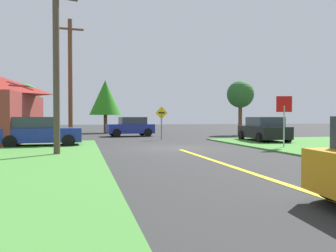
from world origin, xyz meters
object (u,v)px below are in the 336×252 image
Objects in this scene: direction_sign at (161,119)px; oak_tree_left at (240,95)px; parked_car_near_building at (40,132)px; pine_tree_center at (105,98)px; stop_sign at (284,111)px; utility_pole_mid at (70,78)px; utility_pole_near at (56,66)px; car_on_crossroad at (264,129)px; oak_tree_right at (23,101)px; car_approaching_junction at (131,127)px.

oak_tree_left is at bearing 30.91° from direction_sign.
parked_car_near_building is 0.79× the size of pine_tree_center.
stop_sign is 21.60m from pine_tree_center.
pine_tree_center reaches higher than direction_sign.
utility_pole_mid is 1.54× the size of pine_tree_center.
utility_pole_near is at bearing -99.01° from pine_tree_center.
pine_tree_center is (3.06, 11.23, -0.66)m from utility_pole_mid.
car_on_crossroad is 13.73m from parked_car_near_building.
pine_tree_center reaches higher than parked_car_near_building.
oak_tree_right is at bearing 104.35° from utility_pole_near.
utility_pole_near is 20.69m from oak_tree_left.
direction_sign is (-6.00, 3.68, 0.67)m from car_on_crossroad.
direction_sign is 0.56× the size of oak_tree_right.
utility_pole_near is 13.61m from oak_tree_right.
car_approaching_junction is 0.48× the size of utility_pole_mid.
utility_pole_mid is at bearing 88.54° from utility_pole_near.
utility_pole_mid reaches higher than stop_sign.
pine_tree_center is at bearing -56.95° from stop_sign.
car_on_crossroad is at bearing -31.49° from direction_sign.
stop_sign is 0.32× the size of utility_pole_mid.
direction_sign is at bearing 54.41° from utility_pole_near.
pine_tree_center is (-7.77, 20.08, 1.70)m from stop_sign.
pine_tree_center reaches higher than oak_tree_right.
utility_pole_near is (-4.99, -14.13, 2.92)m from car_approaching_junction.
stop_sign is 1.13× the size of direction_sign.
stop_sign is at bearing -68.85° from pine_tree_center.
oak_tree_left reaches higher than parked_car_near_building.
car_approaching_junction is 7.49m from pine_tree_center.
stop_sign is 0.67× the size of car_approaching_junction.
oak_tree_right is at bearing -130.89° from pine_tree_center.
stop_sign is 13.01m from parked_car_near_building.
car_approaching_junction is at bearing 43.43° from utility_pole_mid.
oak_tree_left is (14.80, 4.57, -0.60)m from utility_pole_mid.
parked_car_near_building is 8.78m from oak_tree_right.
direction_sign reaches higher than parked_car_near_building.
utility_pole_near reaches higher than stop_sign.
oak_tree_left is at bearing -29.57° from pine_tree_center.
parked_car_near_building is 5.83m from utility_pole_near.
direction_sign is at bearing 101.14° from car_approaching_junction.
utility_pole_near reaches higher than car_approaching_junction.
utility_pole_mid reaches higher than direction_sign.
oak_tree_right reaches higher than direction_sign.
utility_pole_near is 1.33× the size of pine_tree_center.
utility_pole_mid reaches higher than oak_tree_right.
parked_car_near_building is at bearing 50.37° from car_approaching_junction.
utility_pole_near reaches higher than car_on_crossroad.
pine_tree_center is at bearing 105.23° from direction_sign.
utility_pole_near is at bearing -91.46° from utility_pole_mid.
stop_sign is 19.04m from oak_tree_right.
oak_tree_left reaches higher than car_on_crossroad.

